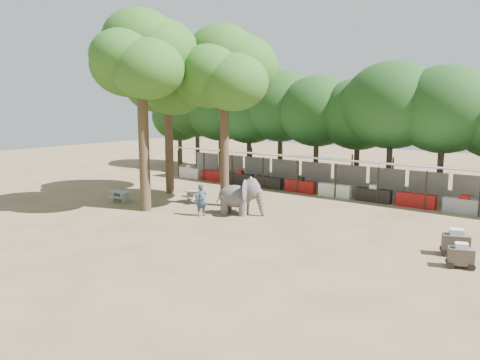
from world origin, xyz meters
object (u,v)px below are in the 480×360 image
Objects in this scene: yard_tree_left at (168,79)px; handler at (202,200)px; elephant at (241,196)px; picnic_table_near at (121,195)px; cart_front at (461,255)px; cart_back at (456,242)px; yard_tree_center at (142,57)px; yard_tree_back at (224,70)px; picnic_table_far at (195,195)px.

yard_tree_left reaches higher than handler.
elephant is 2.32m from handler.
yard_tree_left is at bearing 88.04° from picnic_table_near.
yard_tree_left is at bearing 147.85° from cart_front.
yard_tree_left is 10.81m from handler.
elephant is at bearing -22.04° from handler.
picnic_table_near is at bearing 164.06° from cart_back.
yard_tree_center is 9.89× the size of cart_front.
cart_back is (14.40, -1.89, -7.96)m from yard_tree_back.
handler reaches higher than picnic_table_far.
cart_back is (20.55, 1.59, 0.12)m from picnic_table_near.
picnic_table_far is at bearing 34.95° from picnic_table_near.
picnic_table_far is at bearing 149.67° from elephant.
picnic_table_near is 0.82× the size of picnic_table_far.
cart_back is at bearing 6.91° from yard_tree_center.
cart_front is at bearing -91.08° from cart_back.
cart_front is (12.51, -1.92, -0.60)m from elephant.
picnic_table_far is at bearing 74.64° from yard_tree_center.
cart_front is at bearing 1.87° from yard_tree_center.
yard_tree_left is 6.09m from yard_tree_back.
yard_tree_back is at bearing 152.14° from cart_back.
cart_back is (11.98, -0.39, -0.53)m from elephant.
cart_back is at bearing 4.33° from picnic_table_near.
yard_tree_back is (6.00, -1.00, 0.34)m from yard_tree_left.
yard_tree_center is at bearing 123.74° from handler.
cart_back is (17.40, 2.11, -8.63)m from yard_tree_center.
yard_tree_left is 8.82m from picnic_table_far.
cart_back is at bearing -63.03° from handler.
yard_tree_center is 19.54m from cart_back.
picnic_table_far is (-2.90, 2.55, -0.47)m from handler.
yard_tree_left reaches higher than cart_front.
yard_tree_center is 19.94m from cart_front.
picnic_table_far reaches higher than picnic_table_near.
yard_tree_left is at bearing 80.11° from handler.
handler is at bearing -28.07° from picnic_table_far.
cart_front is (17.01, -2.79, 0.04)m from picnic_table_far.
yard_tree_back is 10.74m from picnic_table_near.
cart_front reaches higher than picnic_table_far.
yard_tree_left is 0.97× the size of yard_tree_back.
picnic_table_far is at bearing 150.45° from cart_front.
picnic_table_near is at bearing -150.44° from yard_tree_back.
picnic_table_far is at bearing 155.24° from cart_back.
yard_tree_center is 8.69× the size of picnic_table_near.
yard_tree_center is 9.41m from picnic_table_far.
yard_tree_center is 9.32m from picnic_table_near.
yard_tree_back reaches higher than picnic_table_far.
cart_back is (13.57, 1.28, -0.36)m from handler.
yard_tree_left is 8.95m from picnic_table_near.
elephant is 2.15× the size of picnic_table_near.
cart_front is at bearing -12.89° from yard_tree_back.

